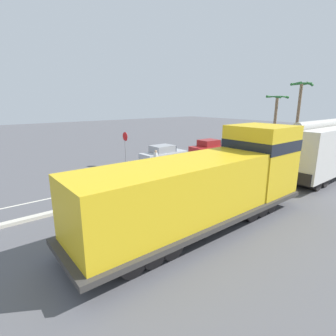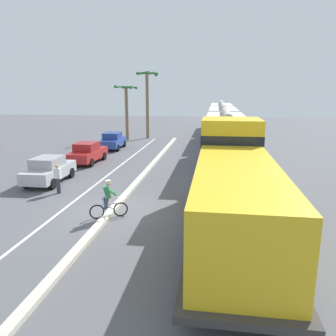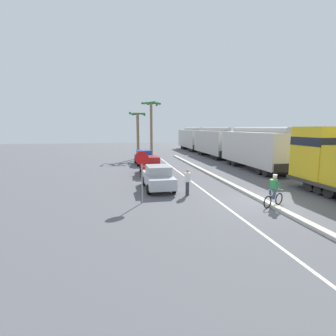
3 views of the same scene
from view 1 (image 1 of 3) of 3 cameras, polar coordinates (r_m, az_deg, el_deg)
The scene contains 13 objects.
ground_plane at distance 16.94m, azimuth -1.22°, elevation -4.18°, with size 120.00×120.00×0.00m, color #56565B.
median_curb at distance 20.96m, azimuth 11.90°, elevation -0.64°, with size 0.36×36.00×0.16m, color beige.
lane_stripe at distance 22.52m, azimuth 7.19°, elevation 0.39°, with size 0.14×36.00×0.01m, color silver.
locomotive at distance 11.74m, azimuth 9.72°, elevation -3.61°, with size 3.10×11.61×4.20m.
hopper_car_lead at distance 22.11m, azimuth 31.30°, elevation 3.64°, with size 2.90×10.60×4.18m.
parked_car_silver at distance 23.31m, azimuth -1.04°, elevation 3.02°, with size 1.89×4.23×1.62m.
parked_car_red at distance 27.08m, azimuth 8.97°, elevation 4.42°, with size 1.95×4.26×1.62m.
parked_car_blue at distance 32.15m, azimuth 16.85°, elevation 5.52°, with size 1.96×4.26×1.62m.
cyclist at distance 16.19m, azimuth -3.40°, elevation -2.06°, with size 1.57×0.82×1.71m.
stop_sign at distance 22.54m, azimuth -9.29°, elevation 5.56°, with size 0.76×0.08×2.88m.
palm_tree_near at distance 37.74m, azimuth 26.79°, elevation 13.39°, with size 2.73×2.79×7.88m.
palm_tree_far at distance 37.10m, azimuth 22.52°, elevation 11.77°, with size 2.31×2.28×6.20m.
pedestrian_by_cars at distance 20.97m, azimuth -2.66°, elevation 1.81°, with size 0.34×0.22×1.62m.
Camera 1 is at (12.76, -9.77, 5.36)m, focal length 28.00 mm.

